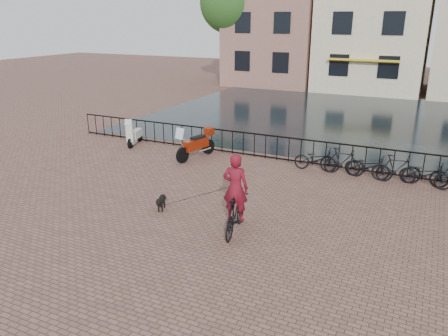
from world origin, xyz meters
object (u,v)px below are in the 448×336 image
at_px(motorcycle, 196,141).
at_px(scooter, 135,130).
at_px(cyclist, 235,199).
at_px(dog, 161,202).

xyz_separation_m(motorcycle, scooter, (-3.53, 0.58, -0.06)).
height_order(cyclist, scooter, cyclist).
xyz_separation_m(cyclist, dog, (-2.64, 0.39, -0.75)).
xyz_separation_m(cyclist, scooter, (-7.74, 5.95, -0.31)).
xyz_separation_m(cyclist, motorcycle, (-4.22, 5.37, -0.25)).
bearing_deg(scooter, dog, -63.13).
relative_size(motorcycle, scooter, 1.39).
bearing_deg(dog, scooter, 111.50).
bearing_deg(motorcycle, scooter, -175.80).
height_order(dog, scooter, scooter).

